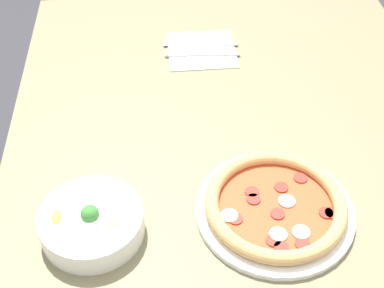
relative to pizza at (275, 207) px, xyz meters
name	(u,v)px	position (x,y,z in m)	size (l,w,h in m)	color
dining_table	(240,188)	(0.14, 0.04, -0.11)	(1.36, 0.97, 0.74)	#706B4C
pizza	(275,207)	(0.00, 0.00, 0.00)	(0.29, 0.29, 0.04)	white
bowl	(91,222)	(-0.02, 0.33, 0.01)	(0.18, 0.18, 0.07)	white
napkin	(201,50)	(0.53, 0.08, -0.02)	(0.17, 0.17, 0.00)	white
fork	(203,54)	(0.51, 0.08, -0.01)	(0.03, 0.19, 0.00)	silver
knife	(204,44)	(0.55, 0.08, -0.01)	(0.03, 0.19, 0.01)	silver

